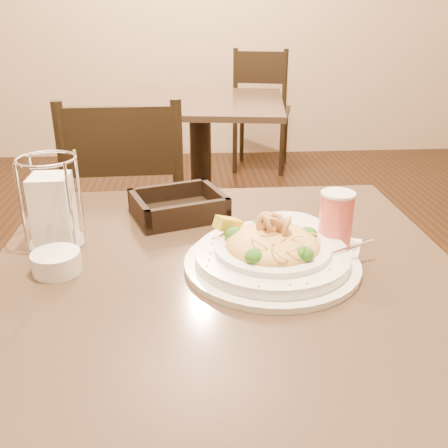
{
  "coord_description": "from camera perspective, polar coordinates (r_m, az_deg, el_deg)",
  "views": [
    {
      "loc": [
        -0.06,
        -0.84,
        1.18
      ],
      "look_at": [
        0.0,
        0.02,
        0.81
      ],
      "focal_mm": 40.0,
      "sensor_mm": 36.0,
      "label": 1
    }
  ],
  "objects": [
    {
      "name": "main_table",
      "position": [
        1.09,
        0.08,
        -15.68
      ],
      "size": [
        0.9,
        0.9,
        0.73
      ],
      "color": "black",
      "rests_on": "ground"
    },
    {
      "name": "background_table",
      "position": [
        2.84,
        -2.71,
        9.4
      ],
      "size": [
        1.02,
        1.02,
        0.73
      ],
      "rotation": [
        0.0,
        0.0,
        -0.14
      ],
      "color": "black",
      "rests_on": "ground"
    },
    {
      "name": "dining_chair_near",
      "position": [
        1.84,
        -10.73,
        1.04
      ],
      "size": [
        0.43,
        0.43,
        0.93
      ],
      "rotation": [
        0.0,
        0.0,
        3.18
      ],
      "color": "black",
      "rests_on": "ground"
    },
    {
      "name": "dining_chair_far",
      "position": [
        3.93,
        4.26,
        13.2
      ],
      "size": [
        0.51,
        0.51,
        0.93
      ],
      "rotation": [
        0.0,
        0.0,
        2.89
      ],
      "color": "black",
      "rests_on": "ground"
    },
    {
      "name": "pasta_bowl",
      "position": [
        0.95,
        5.5,
        -3.18
      ],
      "size": [
        0.37,
        0.34,
        0.11
      ],
      "rotation": [
        0.0,
        0.0,
        0.25
      ],
      "color": "white",
      "rests_on": "main_table"
    },
    {
      "name": "drink_glass",
      "position": [
        1.03,
        12.65,
        0.37
      ],
      "size": [
        0.14,
        0.14,
        0.12
      ],
      "rotation": [
        0.0,
        0.0,
        -0.42
      ],
      "color": "white",
      "rests_on": "main_table"
    },
    {
      "name": "bread_basket",
      "position": [
        1.18,
        -5.22,
        1.84
      ],
      "size": [
        0.25,
        0.22,
        0.06
      ],
      "rotation": [
        0.0,
        0.0,
        0.33
      ],
      "color": "black",
      "rests_on": "main_table"
    },
    {
      "name": "napkin_caddy",
      "position": [
        1.07,
        -18.95,
        1.76
      ],
      "size": [
        0.12,
        0.12,
        0.19
      ],
      "rotation": [
        0.0,
        0.0,
        0.17
      ],
      "color": "silver",
      "rests_on": "main_table"
    },
    {
      "name": "side_plate",
      "position": [
        1.13,
        7.44,
        -0.21
      ],
      "size": [
        0.16,
        0.16,
        0.01
      ],
      "primitive_type": "cylinder",
      "rotation": [
        0.0,
        0.0,
        0.01
      ],
      "color": "white",
      "rests_on": "main_table"
    },
    {
      "name": "butter_ramekin",
      "position": [
        0.98,
        -18.61,
        -4.15
      ],
      "size": [
        0.12,
        0.12,
        0.04
      ],
      "primitive_type": "cylinder",
      "rotation": [
        0.0,
        0.0,
        0.4
      ],
      "color": "white",
      "rests_on": "main_table"
    }
  ]
}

